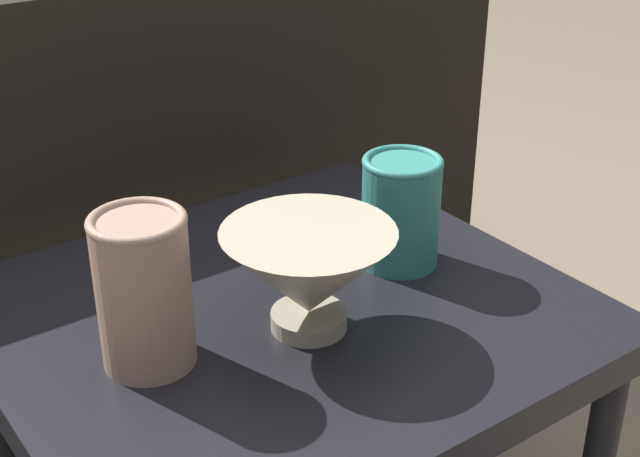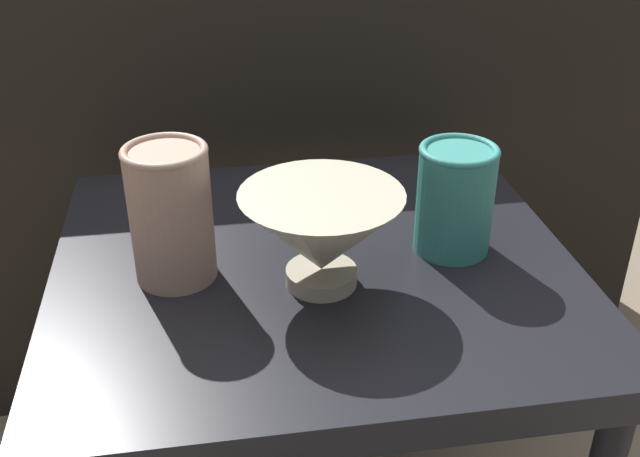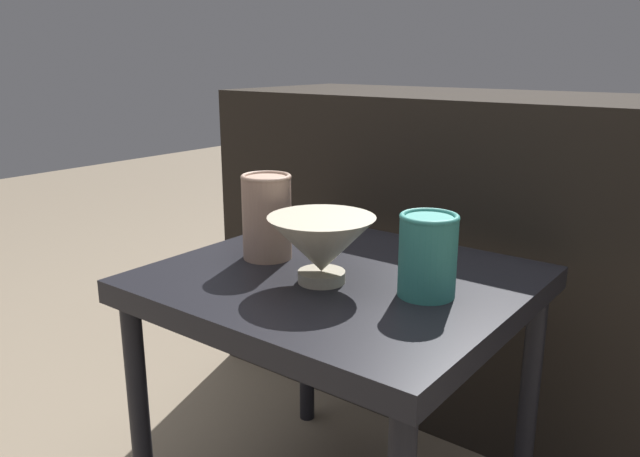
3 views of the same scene
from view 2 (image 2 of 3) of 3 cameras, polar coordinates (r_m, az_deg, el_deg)
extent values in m
cube|color=black|center=(0.89, -0.44, -3.41)|extent=(0.61, 0.55, 0.04)
cylinder|color=black|center=(1.24, -14.65, -8.26)|extent=(0.04, 0.04, 0.47)
cylinder|color=black|center=(1.29, 9.92, -6.08)|extent=(0.04, 0.04, 0.47)
cube|color=black|center=(1.48, -4.03, 6.18)|extent=(1.33, 0.50, 0.78)
cylinder|color=#B2A88E|center=(0.83, 0.36, -3.63)|extent=(0.08, 0.08, 0.02)
cone|color=#B2A88E|center=(0.81, 0.37, -0.28)|extent=(0.18, 0.18, 0.09)
cylinder|color=tan|center=(0.83, -11.28, 0.96)|extent=(0.09, 0.09, 0.15)
torus|color=tan|center=(0.80, -11.80, 5.78)|extent=(0.09, 0.09, 0.01)
cylinder|color=teal|center=(0.89, 10.24, 2.07)|extent=(0.09, 0.09, 0.13)
torus|color=teal|center=(0.86, 10.61, 5.83)|extent=(0.09, 0.09, 0.01)
camera|label=1|loc=(0.34, -93.92, 7.08)|focal=50.00mm
camera|label=3|loc=(0.72, 84.27, -6.01)|focal=35.00mm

